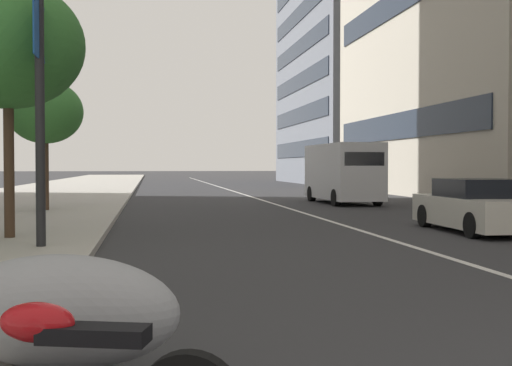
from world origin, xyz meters
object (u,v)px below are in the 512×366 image
object	(u,v)px
delivery_van_ahead	(343,172)
street_tree_near_plaza_corner	(8,45)
motorcycle_nearest_camera	(59,312)
street_tree_mid_sidewalk	(45,112)
car_far_down_avenue	(478,207)

from	to	relation	value
delivery_van_ahead	street_tree_near_plaza_corner	bearing A→B (deg)	138.41
motorcycle_nearest_camera	street_tree_near_plaza_corner	world-z (taller)	street_tree_near_plaza_corner
delivery_van_ahead	street_tree_mid_sidewalk	xyz separation A→B (m)	(-4.64, 12.18, 2.15)
motorcycle_nearest_camera	street_tree_mid_sidewalk	bearing A→B (deg)	-65.87
motorcycle_nearest_camera	car_far_down_avenue	xyz separation A→B (m)	(10.28, -9.04, 0.09)
street_tree_near_plaza_corner	street_tree_mid_sidewalk	bearing A→B (deg)	3.91
delivery_van_ahead	street_tree_mid_sidewalk	bearing A→B (deg)	109.69
car_far_down_avenue	delivery_van_ahead	size ratio (longest dim) A/B	0.77
street_tree_mid_sidewalk	delivery_van_ahead	bearing A→B (deg)	-69.15
car_far_down_avenue	motorcycle_nearest_camera	bearing A→B (deg)	140.27
delivery_van_ahead	motorcycle_nearest_camera	bearing A→B (deg)	156.89
street_tree_near_plaza_corner	street_tree_mid_sidewalk	world-z (taller)	street_tree_near_plaza_corner
motorcycle_nearest_camera	car_far_down_avenue	size ratio (longest dim) A/B	0.47
street_tree_near_plaza_corner	street_tree_mid_sidewalk	size ratio (longest dim) A/B	1.22
car_far_down_avenue	street_tree_near_plaza_corner	distance (m)	11.94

